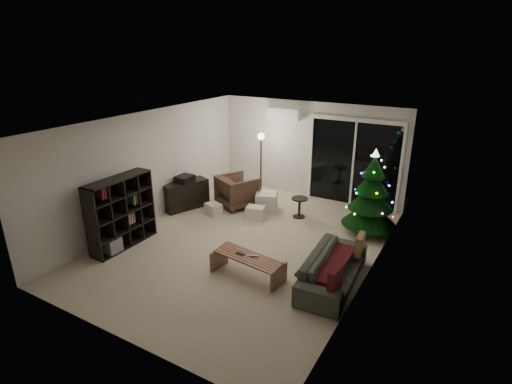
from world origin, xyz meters
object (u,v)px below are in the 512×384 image
armchair (237,191)px  coffee_table (248,266)px  sofa (333,269)px  bookshelf (115,211)px  media_cabinet (186,195)px  christmas_tree (372,192)px

armchair → coffee_table: bearing=152.0°
armchair → sofa: (3.26, -2.13, -0.12)m
sofa → bookshelf: bearing=96.6°
media_cabinet → sofa: size_ratio=0.58×
bookshelf → armchair: bookshelf is taller
bookshelf → coffee_table: 3.00m
armchair → sofa: size_ratio=0.46×
christmas_tree → bookshelf: bearing=-144.8°
bookshelf → coffee_table: bearing=21.9°
media_cabinet → christmas_tree: (4.30, 0.87, 0.59)m
media_cabinet → coffee_table: bearing=-11.6°
bookshelf → christmas_tree: christmas_tree is taller
sofa → christmas_tree: 2.34m
coffee_table → bookshelf: bearing=-167.7°
media_cabinet → armchair: armchair is taller
sofa → coffee_table: size_ratio=1.50×
media_cabinet → coffee_table: (2.95, -1.93, -0.15)m
armchair → christmas_tree: bearing=-151.5°
armchair → christmas_tree: christmas_tree is taller
armchair → christmas_tree: size_ratio=0.47×
bookshelf → armchair: (1.04, 2.91, -0.32)m
media_cabinet → coffee_table: size_ratio=0.87×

